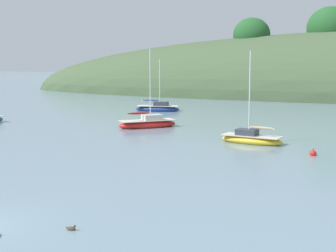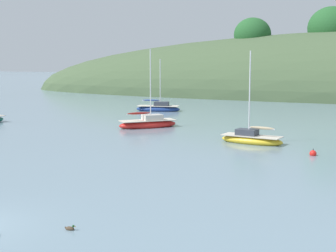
# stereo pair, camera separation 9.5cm
# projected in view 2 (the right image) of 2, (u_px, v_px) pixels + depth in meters

# --- Properties ---
(sailboat_teal_outer) EXTENTS (5.47, 2.85, 6.28)m
(sailboat_teal_outer) POSITION_uv_depth(u_px,v_px,m) (158.00, 108.00, 58.44)
(sailboat_teal_outer) COLOR navy
(sailboat_teal_outer) RESTS_ON ground
(sailboat_navy_dinghy) EXTENTS (5.10, 5.10, 7.14)m
(sailboat_navy_dinghy) POSITION_uv_depth(u_px,v_px,m) (148.00, 123.00, 44.29)
(sailboat_navy_dinghy) COLOR red
(sailboat_navy_dinghy) RESTS_ON ground
(sailboat_white_near) EXTENTS (4.85, 2.35, 6.80)m
(sailboat_white_near) POSITION_uv_depth(u_px,v_px,m) (251.00, 139.00, 35.79)
(sailboat_white_near) COLOR gold
(sailboat_white_near) RESTS_ON ground
(mooring_buoy_outer) EXTENTS (0.44, 0.44, 0.54)m
(mooring_buoy_outer) POSITION_uv_depth(u_px,v_px,m) (313.00, 154.00, 31.19)
(mooring_buoy_outer) COLOR red
(mooring_buoy_outer) RESTS_ON ground
(duck_lead) EXTENTS (0.42, 0.19, 0.24)m
(duck_lead) POSITION_uv_depth(u_px,v_px,m) (70.00, 228.00, 17.53)
(duck_lead) COLOR #473828
(duck_lead) RESTS_ON ground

